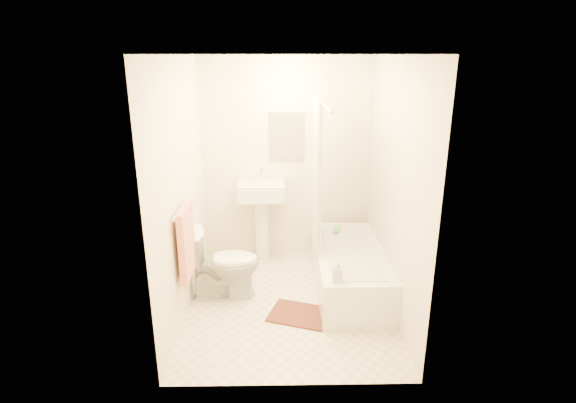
{
  "coord_description": "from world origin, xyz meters",
  "views": [
    {
      "loc": [
        -0.08,
        -4.02,
        2.4
      ],
      "look_at": [
        0.0,
        0.25,
        1.0
      ],
      "focal_mm": 28.0,
      "sensor_mm": 36.0,
      "label": 1
    }
  ],
  "objects_px": {
    "bath_mat": "(299,314)",
    "bathtub": "(349,269)",
    "soap_bottle": "(337,271)",
    "toilet": "(223,263)",
    "sink": "(262,218)"
  },
  "relations": [
    {
      "from": "toilet",
      "to": "bath_mat",
      "type": "xyz_separation_m",
      "value": [
        0.77,
        -0.4,
        -0.36
      ]
    },
    {
      "from": "toilet",
      "to": "bathtub",
      "type": "bearing_deg",
      "value": -88.87
    },
    {
      "from": "bathtub",
      "to": "toilet",
      "type": "bearing_deg",
      "value": -174.74
    },
    {
      "from": "bathtub",
      "to": "bath_mat",
      "type": "xyz_separation_m",
      "value": [
        -0.55,
        -0.52,
        -0.22
      ]
    },
    {
      "from": "sink",
      "to": "bathtub",
      "type": "xyz_separation_m",
      "value": [
        0.95,
        -0.77,
        -0.31
      ]
    },
    {
      "from": "bath_mat",
      "to": "soap_bottle",
      "type": "distance_m",
      "value": 0.65
    },
    {
      "from": "bath_mat",
      "to": "bathtub",
      "type": "bearing_deg",
      "value": 43.48
    },
    {
      "from": "toilet",
      "to": "bathtub",
      "type": "relative_size",
      "value": 0.47
    },
    {
      "from": "toilet",
      "to": "sink",
      "type": "bearing_deg",
      "value": -26.53
    },
    {
      "from": "sink",
      "to": "bathtub",
      "type": "height_order",
      "value": "sink"
    },
    {
      "from": "sink",
      "to": "bath_mat",
      "type": "distance_m",
      "value": 1.45
    },
    {
      "from": "bathtub",
      "to": "soap_bottle",
      "type": "xyz_separation_m",
      "value": [
        -0.22,
        -0.67,
        0.32
      ]
    },
    {
      "from": "toilet",
      "to": "bath_mat",
      "type": "distance_m",
      "value": 0.94
    },
    {
      "from": "sink",
      "to": "toilet",
      "type": "bearing_deg",
      "value": -112.64
    },
    {
      "from": "bathtub",
      "to": "soap_bottle",
      "type": "bearing_deg",
      "value": -107.81
    }
  ]
}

